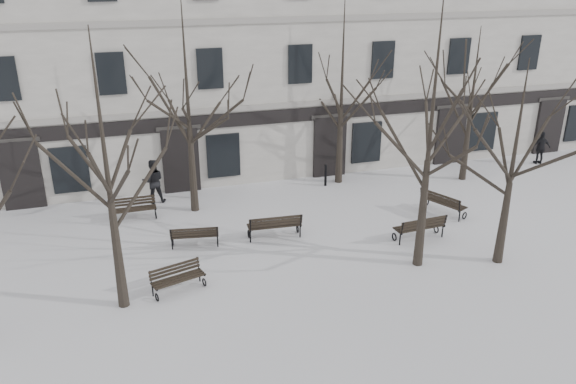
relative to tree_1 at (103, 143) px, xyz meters
name	(u,v)px	position (x,y,z in m)	size (l,w,h in m)	color
ground	(315,263)	(6.31, 0.74, -5.07)	(100.00, 100.00, 0.00)	silver
building	(233,48)	(6.31, 13.70, 0.44)	(40.40, 10.20, 11.40)	beige
tree_1	(103,143)	(0.00, 0.00, 0.00)	(5.68, 5.68, 8.11)	black
tree_2	(433,104)	(9.66, -0.31, 0.47)	(6.20, 6.20, 8.86)	black
tree_3	(516,141)	(12.39, -0.93, -0.76)	(4.83, 4.83, 6.90)	black
tree_4	(186,81)	(3.03, 6.43, 0.28)	(5.99, 5.99, 8.55)	black
tree_5	(342,69)	(9.94, 7.74, 0.18)	(5.88, 5.88, 8.40)	black
tree_6	(474,87)	(15.73, 6.40, -0.68)	(4.92, 4.92, 7.03)	black
bench_0	(177,277)	(1.66, 0.38, -4.61)	(1.75, 1.05, 0.84)	black
bench_1	(195,235)	(2.58, 3.14, -4.60)	(1.77, 0.88, 0.86)	black
bench_2	(420,227)	(10.62, 1.31, -4.54)	(1.98, 0.84, 0.97)	black
bench_3	(134,208)	(0.58, 6.23, -4.59)	(1.77, 0.66, 0.88)	black
bench_4	(275,225)	(5.51, 2.96, -4.53)	(2.03, 0.85, 1.00)	black
bench_5	(442,202)	(12.63, 3.12, -4.55)	(1.41, 1.99, 0.96)	black
bollard_a	(194,185)	(3.18, 7.74, -4.47)	(0.14, 0.14, 1.12)	black
bollard_b	(326,174)	(9.19, 7.46, -4.52)	(0.13, 0.13, 1.03)	black
pedestrian_b	(155,202)	(1.50, 7.76, -5.07)	(0.93, 0.72, 1.91)	black
pedestrian_c	(538,164)	(20.71, 7.21, -5.07)	(0.99, 0.41, 1.68)	black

